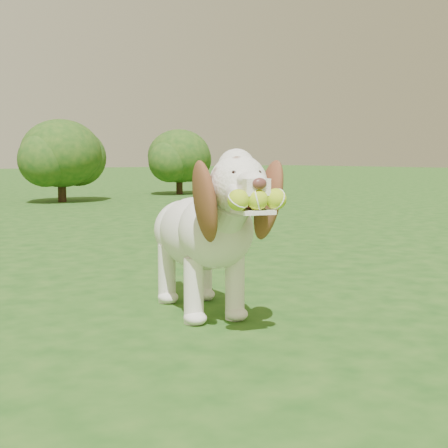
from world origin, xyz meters
TOP-DOWN VIEW (x-y plane):
  - ground at (0.00, 0.00)m, footprint 80.00×80.00m
  - dog at (-0.38, 0.01)m, footprint 0.75×1.36m
  - shrub_d at (5.74, 8.97)m, footprint 1.41×1.41m
  - shrub_c at (2.64, 8.39)m, footprint 1.50×1.50m

SIDE VIEW (x-z plane):
  - ground at x=0.00m, z-range 0.00..0.00m
  - dog at x=-0.38m, z-range 0.03..0.93m
  - shrub_d at x=5.74m, z-range 0.13..1.59m
  - shrub_c at x=2.64m, z-range 0.14..1.69m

